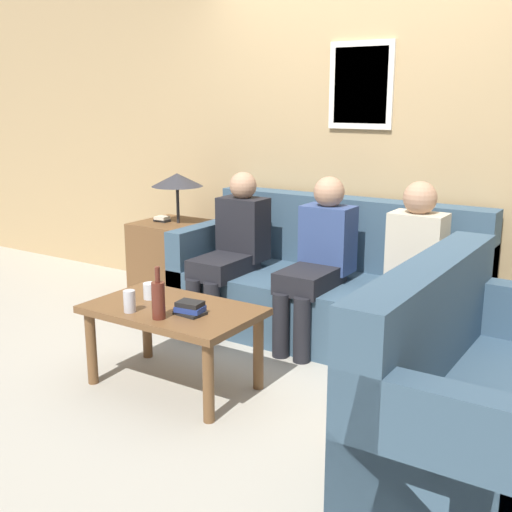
{
  "coord_description": "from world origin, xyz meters",
  "views": [
    {
      "loc": [
        1.91,
        -3.31,
        1.62
      ],
      "look_at": [
        -0.17,
        -0.11,
        0.67
      ],
      "focal_mm": 45.0,
      "sensor_mm": 36.0,
      "label": 1
    }
  ],
  "objects_px": {
    "person_right": "(409,267)",
    "person_middle": "(318,256)",
    "couch_side": "(488,411)",
    "person_left": "(232,246)",
    "teddy_bear": "(365,407)",
    "coffee_table": "(173,319)",
    "couch_main": "(328,290)",
    "wine_bottle": "(158,299)",
    "drinking_glass": "(150,291)"
  },
  "relations": [
    {
      "from": "couch_main",
      "to": "teddy_bear",
      "type": "relative_size",
      "value": 6.56
    },
    {
      "from": "person_right",
      "to": "person_middle",
      "type": "bearing_deg",
      "value": -176.19
    },
    {
      "from": "drinking_glass",
      "to": "person_right",
      "type": "distance_m",
      "value": 1.58
    },
    {
      "from": "coffee_table",
      "to": "person_right",
      "type": "distance_m",
      "value": 1.47
    },
    {
      "from": "couch_side",
      "to": "person_left",
      "type": "bearing_deg",
      "value": 64.13
    },
    {
      "from": "wine_bottle",
      "to": "person_middle",
      "type": "xyz_separation_m",
      "value": [
        0.3,
        1.23,
        0.02
      ]
    },
    {
      "from": "couch_main",
      "to": "person_right",
      "type": "distance_m",
      "value": 0.71
    },
    {
      "from": "couch_main",
      "to": "person_left",
      "type": "bearing_deg",
      "value": -159.52
    },
    {
      "from": "person_right",
      "to": "coffee_table",
      "type": "bearing_deg",
      "value": -131.85
    },
    {
      "from": "couch_side",
      "to": "coffee_table",
      "type": "bearing_deg",
      "value": 90.93
    },
    {
      "from": "wine_bottle",
      "to": "person_right",
      "type": "relative_size",
      "value": 0.25
    },
    {
      "from": "person_right",
      "to": "wine_bottle",
      "type": "bearing_deg",
      "value": -125.57
    },
    {
      "from": "couch_main",
      "to": "person_middle",
      "type": "bearing_deg",
      "value": -83.83
    },
    {
      "from": "couch_main",
      "to": "person_right",
      "type": "relative_size",
      "value": 1.84
    },
    {
      "from": "person_left",
      "to": "couch_main",
      "type": "bearing_deg",
      "value": 20.48
    },
    {
      "from": "person_middle",
      "to": "drinking_glass",
      "type": "bearing_deg",
      "value": -120.01
    },
    {
      "from": "person_right",
      "to": "drinking_glass",
      "type": "bearing_deg",
      "value": -138.76
    },
    {
      "from": "couch_side",
      "to": "wine_bottle",
      "type": "height_order",
      "value": "couch_side"
    },
    {
      "from": "drinking_glass",
      "to": "coffee_table",
      "type": "bearing_deg",
      "value": -13.32
    },
    {
      "from": "couch_main",
      "to": "person_right",
      "type": "bearing_deg",
      "value": -14.43
    },
    {
      "from": "wine_bottle",
      "to": "person_left",
      "type": "relative_size",
      "value": 0.26
    },
    {
      "from": "couch_side",
      "to": "wine_bottle",
      "type": "distance_m",
      "value": 1.7
    },
    {
      "from": "person_left",
      "to": "teddy_bear",
      "type": "xyz_separation_m",
      "value": [
        1.43,
        -0.91,
        -0.46
      ]
    },
    {
      "from": "wine_bottle",
      "to": "person_left",
      "type": "distance_m",
      "value": 1.25
    },
    {
      "from": "couch_main",
      "to": "person_middle",
      "type": "relative_size",
      "value": 1.86
    },
    {
      "from": "couch_side",
      "to": "coffee_table",
      "type": "relative_size",
      "value": 1.57
    },
    {
      "from": "drinking_glass",
      "to": "person_left",
      "type": "xyz_separation_m",
      "value": [
        -0.09,
        0.96,
        0.07
      ]
    },
    {
      "from": "wine_bottle",
      "to": "person_left",
      "type": "height_order",
      "value": "person_left"
    },
    {
      "from": "couch_main",
      "to": "couch_side",
      "type": "bearing_deg",
      "value": -41.53
    },
    {
      "from": "wine_bottle",
      "to": "teddy_bear",
      "type": "xyz_separation_m",
      "value": [
        1.07,
        0.28,
        -0.45
      ]
    },
    {
      "from": "person_left",
      "to": "teddy_bear",
      "type": "distance_m",
      "value": 1.76
    },
    {
      "from": "drinking_glass",
      "to": "teddy_bear",
      "type": "xyz_separation_m",
      "value": [
        1.34,
        0.05,
        -0.39
      ]
    },
    {
      "from": "coffee_table",
      "to": "drinking_glass",
      "type": "distance_m",
      "value": 0.25
    },
    {
      "from": "person_middle",
      "to": "person_right",
      "type": "distance_m",
      "value": 0.61
    },
    {
      "from": "couch_side",
      "to": "teddy_bear",
      "type": "height_order",
      "value": "couch_side"
    },
    {
      "from": "person_left",
      "to": "coffee_table",
      "type": "bearing_deg",
      "value": -73.47
    },
    {
      "from": "couch_main",
      "to": "wine_bottle",
      "type": "bearing_deg",
      "value": -101.08
    },
    {
      "from": "couch_main",
      "to": "person_middle",
      "type": "height_order",
      "value": "person_middle"
    },
    {
      "from": "person_left",
      "to": "drinking_glass",
      "type": "bearing_deg",
      "value": -84.65
    },
    {
      "from": "couch_side",
      "to": "teddy_bear",
      "type": "distance_m",
      "value": 0.62
    },
    {
      "from": "couch_side",
      "to": "teddy_bear",
      "type": "bearing_deg",
      "value": 83.27
    },
    {
      "from": "drinking_glass",
      "to": "person_right",
      "type": "xyz_separation_m",
      "value": [
        1.18,
        1.04,
        0.09
      ]
    },
    {
      "from": "person_middle",
      "to": "person_right",
      "type": "relative_size",
      "value": 0.99
    },
    {
      "from": "couch_side",
      "to": "teddy_bear",
      "type": "xyz_separation_m",
      "value": [
        -0.59,
        0.07,
        -0.18
      ]
    },
    {
      "from": "couch_side",
      "to": "wine_bottle",
      "type": "xyz_separation_m",
      "value": [
        -1.66,
        -0.21,
        0.27
      ]
    },
    {
      "from": "person_middle",
      "to": "couch_side",
      "type": "bearing_deg",
      "value": -36.9
    },
    {
      "from": "couch_main",
      "to": "wine_bottle",
      "type": "height_order",
      "value": "couch_main"
    },
    {
      "from": "couch_side",
      "to": "person_middle",
      "type": "distance_m",
      "value": 1.72
    },
    {
      "from": "couch_main",
      "to": "teddy_bear",
      "type": "xyz_separation_m",
      "value": [
        0.79,
        -1.15,
        -0.18
      ]
    },
    {
      "from": "couch_side",
      "to": "person_left",
      "type": "relative_size",
      "value": 1.36
    }
  ]
}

